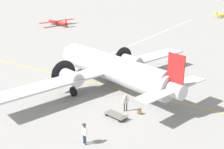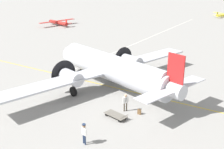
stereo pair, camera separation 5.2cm
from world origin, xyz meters
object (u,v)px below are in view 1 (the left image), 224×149
object	(u,v)px
baggage_cart	(116,115)
light_aircraft_distant	(58,22)
suitcase_near_door	(139,112)
crew_foreground	(84,132)
passenger_boarding	(126,101)
airliner_main	(109,67)

from	to	relation	value
baggage_cart	light_aircraft_distant	world-z (taller)	light_aircraft_distant
baggage_cart	light_aircraft_distant	distance (m)	53.65
baggage_cart	suitcase_near_door	bearing A→B (deg)	-119.04
crew_foreground	baggage_cart	size ratio (longest dim) A/B	0.74
passenger_boarding	baggage_cart	world-z (taller)	passenger_boarding
airliner_main	passenger_boarding	xyz separation A→B (m)	(4.67, -4.38, -1.51)
airliner_main	baggage_cart	world-z (taller)	airliner_main
airliner_main	light_aircraft_distant	world-z (taller)	airliner_main
crew_foreground	baggage_cart	world-z (taller)	crew_foreground
crew_foreground	suitcase_near_door	xyz separation A→B (m)	(1.44, 6.91, -0.87)
baggage_cart	light_aircraft_distant	bearing A→B (deg)	-29.62
passenger_boarding	light_aircraft_distant	size ratio (longest dim) A/B	0.17
passenger_boarding	light_aircraft_distant	distance (m)	52.58
airliner_main	crew_foreground	xyz separation A→B (m)	(4.73, -11.20, -1.49)
baggage_cart	passenger_boarding	bearing A→B (deg)	-80.64
crew_foreground	passenger_boarding	world-z (taller)	passenger_boarding
airliner_main	crew_foreground	world-z (taller)	airliner_main
light_aircraft_distant	crew_foreground	bearing A→B (deg)	146.70
airliner_main	light_aircraft_distant	xyz separation A→B (m)	(-35.33, 29.75, -1.78)
airliner_main	baggage_cart	distance (m)	7.98
light_aircraft_distant	baggage_cart	bearing A→B (deg)	150.40
passenger_boarding	suitcase_near_door	xyz separation A→B (m)	(1.50, 0.09, -0.85)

